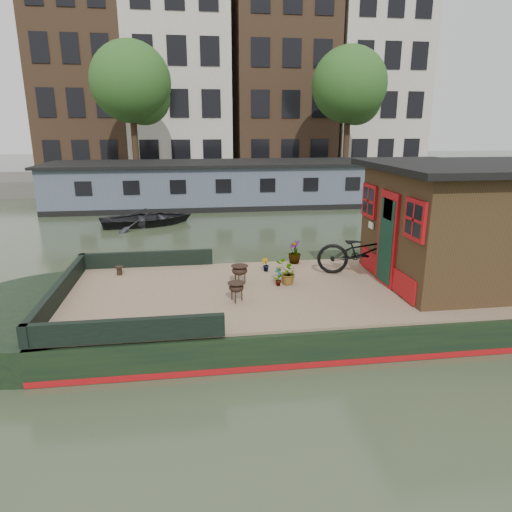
{
  "coord_description": "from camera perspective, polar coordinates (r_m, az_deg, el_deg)",
  "views": [
    {
      "loc": [
        -3.43,
        -8.4,
        3.78
      ],
      "look_at": [
        -2.17,
        0.5,
        1.21
      ],
      "focal_mm": 32.0,
      "sensor_mm": 36.0,
      "label": 1
    }
  ],
  "objects": [
    {
      "name": "ground",
      "position": [
        9.83,
        13.12,
        -7.08
      ],
      "size": [
        120.0,
        120.0,
        0.0
      ],
      "primitive_type": "plane",
      "color": "#2A3622",
      "rests_on": "ground"
    },
    {
      "name": "houseboat_hull",
      "position": [
        9.34,
        5.53,
        -6.15
      ],
      "size": [
        14.01,
        4.02,
        0.6
      ],
      "color": "black",
      "rests_on": "ground"
    },
    {
      "name": "houseboat_deck",
      "position": [
        9.61,
        13.35,
        -3.64
      ],
      "size": [
        11.8,
        3.8,
        0.05
      ],
      "primitive_type": "cube",
      "color": "#8C6F56",
      "rests_on": "houseboat_hull"
    },
    {
      "name": "bow_bulwark",
      "position": [
        9.05,
        -18.08,
        -3.89
      ],
      "size": [
        3.0,
        4.0,
        0.35
      ],
      "color": "black",
      "rests_on": "houseboat_deck"
    },
    {
      "name": "cabin",
      "position": [
        10.28,
        25.26,
        3.78
      ],
      "size": [
        4.0,
        3.5,
        2.42
      ],
      "color": "black",
      "rests_on": "houseboat_deck"
    },
    {
      "name": "bicycle",
      "position": [
        10.1,
        13.29,
        0.55
      ],
      "size": [
        2.08,
        1.17,
        1.04
      ],
      "primitive_type": "imported",
      "rotation": [
        0.0,
        0.0,
        1.31
      ],
      "color": "black",
      "rests_on": "houseboat_deck"
    },
    {
      "name": "potted_plant_a",
      "position": [
        9.23,
        2.8,
        -2.6
      ],
      "size": [
        0.24,
        0.24,
        0.38
      ],
      "primitive_type": "imported",
      "rotation": [
        0.0,
        0.0,
        0.7
      ],
      "color": "brown",
      "rests_on": "houseboat_deck"
    },
    {
      "name": "potted_plant_b",
      "position": [
        10.15,
        1.18,
        -1.1
      ],
      "size": [
        0.21,
        0.2,
        0.3
      ],
      "primitive_type": "imported",
      "rotation": [
        0.0,
        0.0,
        2.46
      ],
      "color": "brown",
      "rests_on": "houseboat_deck"
    },
    {
      "name": "potted_plant_c",
      "position": [
        9.31,
        3.96,
        -2.1
      ],
      "size": [
        0.58,
        0.56,
        0.5
      ],
      "primitive_type": "imported",
      "rotation": [
        0.0,
        0.0,
        3.67
      ],
      "color": "brown",
      "rests_on": "houseboat_deck"
    },
    {
      "name": "potted_plant_d",
      "position": [
        10.76,
        4.85,
        0.52
      ],
      "size": [
        0.37,
        0.37,
        0.55
      ],
      "primitive_type": "imported",
      "rotation": [
        0.0,
        0.0,
        4.95
      ],
      "color": "maroon",
      "rests_on": "houseboat_deck"
    },
    {
      "name": "brazier_front",
      "position": [
        8.41,
        -2.47,
        -4.52
      ],
      "size": [
        0.44,
        0.44,
        0.37
      ],
      "primitive_type": null,
      "rotation": [
        0.0,
        0.0,
        -0.34
      ],
      "color": "black",
      "rests_on": "houseboat_deck"
    },
    {
      "name": "brazier_rear",
      "position": [
        9.32,
        -2.06,
        -2.36
      ],
      "size": [
        0.38,
        0.38,
        0.4
      ],
      "primitive_type": null,
      "rotation": [
        0.0,
        0.0,
        -0.02
      ],
      "color": "black",
      "rests_on": "houseboat_deck"
    },
    {
      "name": "bollard_port",
      "position": [
        10.35,
        -16.71,
        -1.75
      ],
      "size": [
        0.17,
        0.17,
        0.19
      ],
      "primitive_type": "cylinder",
      "color": "black",
      "rests_on": "houseboat_deck"
    },
    {
      "name": "bollard_stbd",
      "position": [
        7.4,
        -4.94,
        -8.31
      ],
      "size": [
        0.16,
        0.16,
        0.18
      ],
      "primitive_type": "cylinder",
      "color": "black",
      "rests_on": "houseboat_deck"
    },
    {
      "name": "dinghy",
      "position": [
        18.59,
        -13.45,
        4.97
      ],
      "size": [
        4.13,
        3.4,
        0.74
      ],
      "primitive_type": "imported",
      "rotation": [
        0.0,
        0.0,
        1.83
      ],
      "color": "black",
      "rests_on": "ground"
    },
    {
      "name": "far_houseboat",
      "position": [
        22.84,
        0.62,
        8.9
      ],
      "size": [
        20.4,
        4.4,
        2.11
      ],
      "color": "#495162",
      "rests_on": "ground"
    },
    {
      "name": "quay",
      "position": [
        29.29,
        -1.33,
        9.44
      ],
      "size": [
        60.0,
        6.0,
        0.9
      ],
      "primitive_type": "cube",
      "color": "#47443F",
      "rests_on": "ground"
    },
    {
      "name": "townhouse_row",
      "position": [
        36.31,
        -2.57,
        22.46
      ],
      "size": [
        27.25,
        8.0,
        16.5
      ],
      "color": "brown",
      "rests_on": "ground"
    },
    {
      "name": "tree_left",
      "position": [
        27.71,
        -15.04,
        19.83
      ],
      "size": [
        4.4,
        4.4,
        7.4
      ],
      "color": "#332316",
      "rests_on": "quay"
    },
    {
      "name": "tree_right",
      "position": [
        29.17,
        11.8,
        19.81
      ],
      "size": [
        4.4,
        4.4,
        7.4
      ],
      "color": "#332316",
      "rests_on": "quay"
    }
  ]
}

